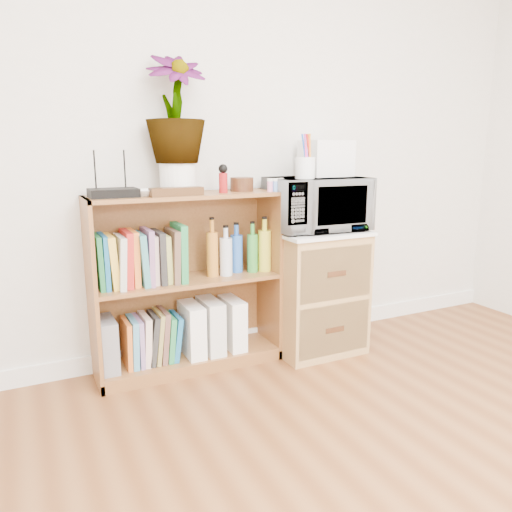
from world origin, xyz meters
TOP-DOWN VIEW (x-y plane):
  - skirting_board at (0.00, 2.24)m, footprint 4.00×0.02m
  - bookshelf at (-0.35, 2.10)m, footprint 1.00×0.30m
  - wicker_unit at (0.40, 2.02)m, footprint 0.50×0.45m
  - microwave at (0.40, 2.02)m, footprint 0.55×0.39m
  - pen_cup at (0.27, 1.94)m, footprint 0.10×0.10m
  - small_appliance at (0.50, 2.08)m, footprint 0.26×0.21m
  - router at (-0.71, 2.08)m, footprint 0.23×0.15m
  - white_bowl at (-0.56, 2.07)m, footprint 0.13×0.13m
  - plant_pot at (-0.38, 2.12)m, footprint 0.18×0.18m
  - potted_plant at (-0.38, 2.12)m, footprint 0.30×0.30m
  - trinket_box at (-0.42, 2.00)m, footprint 0.26×0.07m
  - kokeshi_doll at (-0.15, 2.06)m, footprint 0.04×0.04m
  - wooden_bowl at (-0.02, 2.11)m, footprint 0.13×0.13m
  - paint_jars at (0.13, 2.01)m, footprint 0.12×0.04m
  - file_box at (-0.78, 2.10)m, footprint 0.08×0.22m
  - magazine_holder_left at (-0.34, 2.09)m, footprint 0.09×0.23m
  - magazine_holder_mid at (-0.23, 2.09)m, footprint 0.09×0.24m
  - magazine_holder_right at (-0.10, 2.09)m, footprint 0.09×0.23m
  - cookbooks at (-0.59, 2.10)m, footprint 0.44×0.20m
  - liquor_bottles at (-0.05, 2.10)m, footprint 0.37×0.07m
  - lower_books at (-0.56, 2.10)m, footprint 0.30×0.19m

SIDE VIEW (x-z plane):
  - skirting_board at x=0.00m, z-range 0.00..0.10m
  - lower_books at x=-0.56m, z-range 0.06..0.33m
  - file_box at x=-0.78m, z-range 0.07..0.34m
  - magazine_holder_right at x=-0.10m, z-range 0.07..0.35m
  - magazine_holder_left at x=-0.34m, z-range 0.07..0.36m
  - magazine_holder_mid at x=-0.23m, z-range 0.07..0.37m
  - wicker_unit at x=0.40m, z-range 0.00..0.70m
  - bookshelf at x=-0.35m, z-range 0.00..0.95m
  - cookbooks at x=-0.59m, z-range 0.49..0.79m
  - liquor_bottles at x=-0.05m, z-range 0.49..0.80m
  - microwave at x=0.40m, z-range 0.72..1.02m
  - white_bowl at x=-0.56m, z-range 0.95..0.98m
  - router at x=-0.71m, z-range 0.95..0.99m
  - trinket_box at x=-0.42m, z-range 0.95..0.99m
  - paint_jars at x=0.13m, z-range 0.95..1.01m
  - wooden_bowl at x=-0.02m, z-range 0.95..1.02m
  - kokeshi_doll at x=-0.15m, z-range 0.95..1.05m
  - plant_pot at x=-0.38m, z-range 0.95..1.10m
  - pen_cup at x=0.27m, z-range 1.02..1.13m
  - small_appliance at x=0.50m, z-range 1.02..1.22m
  - potted_plant at x=-0.38m, z-range 1.10..1.64m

